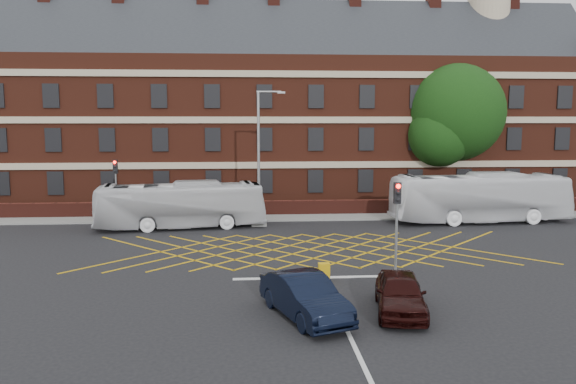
{
  "coord_description": "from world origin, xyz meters",
  "views": [
    {
      "loc": [
        -3.24,
        -27.77,
        7.05
      ],
      "look_at": [
        -1.19,
        1.5,
        3.24
      ],
      "focal_mm": 35.0,
      "sensor_mm": 36.0,
      "label": 1
    }
  ],
  "objects": [
    {
      "name": "stop_line",
      "position": [
        0.0,
        -3.5,
        0.01
      ],
      "size": [
        8.0,
        0.3,
        0.02
      ],
      "primitive_type": "cube",
      "color": "silver",
      "rests_on": "ground"
    },
    {
      "name": "traffic_light_far",
      "position": [
        -12.43,
        11.49,
        1.76
      ],
      "size": [
        0.7,
        0.7,
        4.27
      ],
      "color": "slate",
      "rests_on": "ground"
    },
    {
      "name": "bus_right",
      "position": [
        12.58,
        9.34,
        1.7
      ],
      "size": [
        12.38,
        3.53,
        3.41
      ],
      "primitive_type": "imported",
      "rotation": [
        0.0,
        0.0,
        1.63
      ],
      "color": "white",
      "rests_on": "ground"
    },
    {
      "name": "street_lamp",
      "position": [
        -2.53,
        9.2,
        3.05
      ],
      "size": [
        2.25,
        1.0,
        8.89
      ],
      "color": "slate",
      "rests_on": "ground"
    },
    {
      "name": "deciduous_tree",
      "position": [
        13.27,
        16.48,
        7.05
      ],
      "size": [
        7.9,
        7.76,
        11.47
      ],
      "color": "black",
      "rests_on": "ground"
    },
    {
      "name": "car_maroon",
      "position": [
        2.25,
        -8.23,
        0.74
      ],
      "size": [
        2.49,
        4.57,
        1.47
      ],
      "primitive_type": "imported",
      "rotation": [
        0.0,
        0.0,
        -0.18
      ],
      "color": "black",
      "rests_on": "ground"
    },
    {
      "name": "bus_left",
      "position": [
        -7.68,
        8.68,
        1.51
      ],
      "size": [
        11.11,
        3.94,
        3.03
      ],
      "primitive_type": "imported",
      "rotation": [
        0.0,
        0.0,
        1.7
      ],
      "color": "silver",
      "rests_on": "ground"
    },
    {
      "name": "centre_line",
      "position": [
        0.0,
        -10.0,
        0.01
      ],
      "size": [
        0.15,
        14.0,
        0.02
      ],
      "primitive_type": "cube",
      "color": "silver",
      "rests_on": "ground"
    },
    {
      "name": "direction_signs",
      "position": [
        -12.65,
        11.82,
        1.38
      ],
      "size": [
        1.1,
        0.16,
        2.2
      ],
      "color": "gray",
      "rests_on": "ground"
    },
    {
      "name": "ground",
      "position": [
        0.0,
        0.0,
        0.0
      ],
      "size": [
        120.0,
        120.0,
        0.0
      ],
      "primitive_type": "plane",
      "color": "black",
      "rests_on": "ground"
    },
    {
      "name": "traffic_light_near",
      "position": [
        3.33,
        -3.49,
        1.76
      ],
      "size": [
        0.7,
        0.7,
        4.27
      ],
      "color": "slate",
      "rests_on": "ground"
    },
    {
      "name": "far_pavement",
      "position": [
        0.0,
        12.0,
        0.06
      ],
      "size": [
        60.0,
        3.0,
        0.12
      ],
      "primitive_type": "cube",
      "color": "slate",
      "rests_on": "ground"
    },
    {
      "name": "box_junction_hatching",
      "position": [
        0.0,
        2.0,
        0.01
      ],
      "size": [
        8.22,
        8.22,
        0.02
      ],
      "primitive_type": "cube",
      "rotation": [
        0.0,
        0.0,
        0.79
      ],
      "color": "#CC990C",
      "rests_on": "ground"
    },
    {
      "name": "car_navy",
      "position": [
        -1.29,
        -8.49,
        0.78
      ],
      "size": [
        3.2,
        5.0,
        1.56
      ],
      "primitive_type": "imported",
      "rotation": [
        0.0,
        0.0,
        0.36
      ],
      "color": "black",
      "rests_on": "ground"
    },
    {
      "name": "utility_cabinet",
      "position": [
        0.0,
        -4.04,
        0.4
      ],
      "size": [
        0.49,
        0.36,
        0.8
      ],
      "primitive_type": "cube",
      "color": "#CF9C0C",
      "rests_on": "ground"
    },
    {
      "name": "victorian_building",
      "position": [
        0.25,
        22.0,
        7.84
      ],
      "size": [
        51.0,
        12.17,
        20.4
      ],
      "color": "#532115",
      "rests_on": "ground"
    },
    {
      "name": "boundary_wall",
      "position": [
        0.0,
        13.0,
        0.55
      ],
      "size": [
        56.0,
        0.5,
        1.1
      ],
      "primitive_type": "cube",
      "color": "#491A13",
      "rests_on": "ground"
    }
  ]
}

